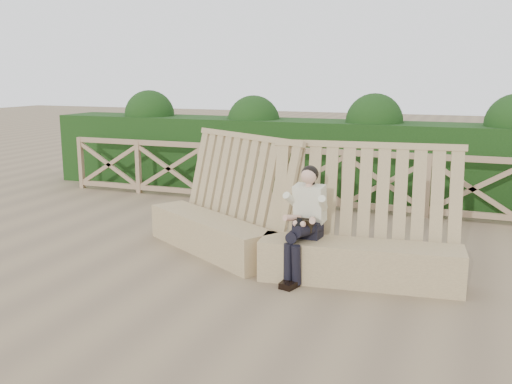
% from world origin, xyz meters
% --- Properties ---
extents(ground, '(60.00, 60.00, 0.00)m').
position_xyz_m(ground, '(0.00, 0.00, 0.00)').
color(ground, brown).
rests_on(ground, ground).
extents(bench, '(4.48, 1.87, 1.62)m').
position_xyz_m(bench, '(0.63, 0.28, 0.41)').
color(bench, '#8E7451').
rests_on(bench, ground).
extents(woman, '(0.38, 0.78, 1.35)m').
position_xyz_m(woman, '(1.05, -0.08, 0.75)').
color(woman, black).
rests_on(woman, ground).
extents(guardrail, '(10.10, 0.09, 1.10)m').
position_xyz_m(guardrail, '(0.00, 3.50, 0.55)').
color(guardrail, '#927855').
rests_on(guardrail, ground).
extents(hedge, '(12.00, 1.20, 1.50)m').
position_xyz_m(hedge, '(0.00, 4.70, 0.75)').
color(hedge, black).
rests_on(hedge, ground).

